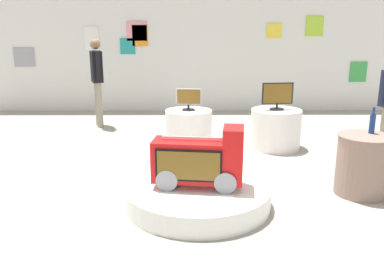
% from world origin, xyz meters
% --- Properties ---
extents(ground_plane, '(30.00, 30.00, 0.00)m').
position_xyz_m(ground_plane, '(0.00, 0.00, 0.00)').
color(ground_plane, '#9E998E').
extents(back_wall_display, '(10.13, 0.13, 3.13)m').
position_xyz_m(back_wall_display, '(-0.00, 5.16, 1.57)').
color(back_wall_display, silver).
rests_on(back_wall_display, ground).
extents(main_display_pedestal, '(1.65, 1.65, 0.24)m').
position_xyz_m(main_display_pedestal, '(0.12, -0.52, 0.12)').
color(main_display_pedestal, white).
rests_on(main_display_pedestal, ground).
extents(novelty_firetruck_tv, '(1.04, 0.53, 0.69)m').
position_xyz_m(novelty_firetruck_tv, '(0.13, -0.53, 0.52)').
color(novelty_firetruck_tv, gray).
rests_on(novelty_firetruck_tv, main_display_pedestal).
extents(display_pedestal_left_rear, '(0.77, 0.77, 0.66)m').
position_xyz_m(display_pedestal_left_rear, '(0.01, 1.78, 0.33)').
color(display_pedestal_left_rear, white).
rests_on(display_pedestal_left_rear, ground).
extents(tv_on_left_rear, '(0.41, 0.21, 0.36)m').
position_xyz_m(tv_on_left_rear, '(0.01, 1.78, 0.85)').
color(tv_on_left_rear, black).
rests_on(tv_on_left_rear, display_pedestal_left_rear).
extents(display_pedestal_center_rear, '(0.84, 0.84, 0.66)m').
position_xyz_m(display_pedestal_center_rear, '(1.48, 1.83, 0.33)').
color(display_pedestal_center_rear, white).
rests_on(display_pedestal_center_rear, ground).
extents(tv_on_center_rear, '(0.52, 0.24, 0.45)m').
position_xyz_m(tv_on_center_rear, '(1.48, 1.83, 0.90)').
color(tv_on_center_rear, black).
rests_on(tv_on_center_rear, display_pedestal_center_rear).
extents(side_table_round, '(0.65, 0.65, 0.74)m').
position_xyz_m(side_table_round, '(2.12, -0.19, 0.38)').
color(side_table_round, gray).
rests_on(side_table_round, ground).
extents(bottle_on_side_table, '(0.07, 0.07, 0.32)m').
position_xyz_m(bottle_on_side_table, '(2.22, -0.09, 0.87)').
color(bottle_on_side_table, navy).
rests_on(bottle_on_side_table, side_table_round).
extents(shopper_browsing_near_truck, '(0.32, 0.53, 1.77)m').
position_xyz_m(shopper_browsing_near_truck, '(-1.84, 3.46, 1.04)').
color(shopper_browsing_near_truck, gray).
rests_on(shopper_browsing_near_truck, ground).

